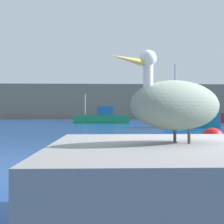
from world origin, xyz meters
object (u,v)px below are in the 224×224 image
Objects in this scene: fishing_boat_red at (199,116)px; fishing_boat_green at (102,118)px; pelican at (177,105)px; mooring_buoy at (212,139)px; fishing_boat_teal at (189,116)px.

fishing_boat_red reaches higher than fishing_boat_green.
pelican reaches higher than mooring_buoy.
pelican is 1.74× the size of mooring_buoy.
fishing_boat_teal reaches higher than fishing_boat_green.
fishing_boat_red reaches higher than pelican.
fishing_boat_green is (-13.91, -3.32, -0.21)m from fishing_boat_red.
fishing_boat_green is at bearing -48.36° from fishing_boat_teal.
fishing_boat_teal is (6.91, 23.72, -0.24)m from pelican.
fishing_boat_green is 9.66× the size of mooring_buoy.
fishing_boat_red reaches higher than mooring_buoy.
fishing_boat_teal is at bearing 94.14° from fishing_boat_red.
fishing_boat_teal is at bearing 76.43° from mooring_buoy.
fishing_boat_red is 14.30m from fishing_boat_green.
fishing_boat_red is at bearing -166.65° from fishing_boat_green.
fishing_boat_green is at bearing 96.41° from mooring_buoy.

